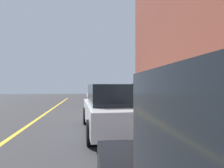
{
  "coord_description": "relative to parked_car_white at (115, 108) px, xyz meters",
  "views": [
    {
      "loc": [
        -11.32,
        1.1,
        1.46
      ],
      "look_at": [
        1.53,
        -0.57,
        1.59
      ],
      "focal_mm": 33.05,
      "sensor_mm": 36.0,
      "label": 1
    }
  ],
  "objects": [
    {
      "name": "pedestrian_navy_coat",
      "position": [
        16.39,
        -4.65,
        0.38
      ],
      "size": [
        0.55,
        0.59,
        1.85
      ],
      "color": "black",
      "rests_on": "sidewalk"
    },
    {
      "name": "lane_stripe_centre",
      "position": [
        4.8,
        3.03,
        -0.76
      ],
      "size": [
        28.0,
        0.14,
        0.01
      ],
      "primitive_type": "cube",
      "color": "gold",
      "rests_on": "ground"
    },
    {
      "name": "rolling_suitcase",
      "position": [
        16.85,
        -4.7,
        -0.33
      ],
      "size": [
        0.34,
        0.22,
        0.91
      ],
      "color": "#191E38",
      "rests_on": "sidewalk"
    },
    {
      "name": "sidewalk",
      "position": [
        4.8,
        -3.47,
        -0.68
      ],
      "size": [
        28.0,
        4.6,
        0.15
      ],
      "primitive_type": "cube",
      "color": "gray",
      "rests_on": "ground"
    },
    {
      "name": "snow_bank_curb",
      "position": [
        10.58,
        -0.87,
        -0.65
      ],
      "size": [
        4.44,
        0.56,
        0.22
      ],
      "primitive_type": "cube",
      "color": "white",
      "rests_on": "ground"
    },
    {
      "name": "parked_car_white",
      "position": [
        0.0,
        0.0,
        0.0
      ],
      "size": [
        4.76,
        2.03,
        1.51
      ],
      "color": "black",
      "rests_on": "ground"
    },
    {
      "name": "parked_car_silver",
      "position": [
        6.41,
        -0.09,
        0.0
      ],
      "size": [
        4.78,
        1.94,
        1.51
      ],
      "color": "black",
      "rests_on": "ground"
    },
    {
      "name": "pedestrian_olive_coat",
      "position": [
        11.59,
        -4.06,
        0.3
      ],
      "size": [
        0.49,
        0.56,
        1.71
      ],
      "color": "black",
      "rests_on": "sidewalk"
    },
    {
      "name": "ground_plane",
      "position": [
        4.8,
        -0.17,
        -0.76
      ],
      "size": [
        56.0,
        56.0,
        0.0
      ],
      "primitive_type": "plane",
      "color": "#333335"
    },
    {
      "name": "pedestrian_blue_coat",
      "position": [
        5.04,
        -3.84,
        0.31
      ],
      "size": [
        0.53,
        0.55,
        1.73
      ],
      "color": "black",
      "rests_on": "sidewalk"
    }
  ]
}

